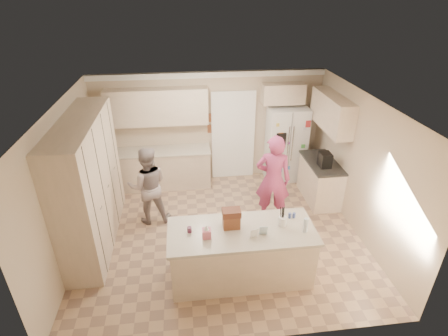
{
  "coord_description": "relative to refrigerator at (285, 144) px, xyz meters",
  "views": [
    {
      "loc": [
        -0.59,
        -5.32,
        4.29
      ],
      "look_at": [
        0.1,
        0.35,
        1.25
      ],
      "focal_mm": 28.0,
      "sensor_mm": 36.0,
      "label": 1
    }
  ],
  "objects": [
    {
      "name": "crown_back",
      "position": [
        -1.78,
        0.2,
        1.63
      ],
      "size": [
        5.2,
        0.08,
        0.12
      ],
      "primitive_type": "cube",
      "color": "white",
      "rests_on": "wall_back"
    },
    {
      "name": "fridge_magnets",
      "position": [
        0.0,
        -0.36,
        0.0
      ],
      "size": [
        0.76,
        0.02,
        1.44
      ],
      "primitive_type": null,
      "color": "tan",
      "rests_on": "refrigerator"
    },
    {
      "name": "right_countertop",
      "position": [
        0.51,
        -1.06,
        0.0
      ],
      "size": [
        0.63,
        1.24,
        0.04
      ],
      "primitive_type": "cube",
      "color": "#2D2B28",
      "rests_on": "right_base_cab"
    },
    {
      "name": "wall_frame_lower",
      "position": [
        -1.76,
        0.21,
        0.38
      ],
      "size": [
        0.15,
        0.02,
        0.2
      ],
      "primitive_type": "cube",
      "color": "brown",
      "rests_on": "wall_back"
    },
    {
      "name": "teen_girl",
      "position": [
        -0.72,
        -1.7,
        0.02
      ],
      "size": [
        0.76,
        0.59,
        1.85
      ],
      "primitive_type": "imported",
      "rotation": [
        0.0,
        0.0,
        2.89
      ],
      "color": "#B43C8A",
      "rests_on": "floor"
    },
    {
      "name": "fridge_seam",
      "position": [
        0.0,
        -0.35,
        0.0
      ],
      "size": [
        0.02,
        0.02,
        1.78
      ],
      "primitive_type": "cube",
      "color": "gray",
      "rests_on": "refrigerator"
    },
    {
      "name": "dollhouse_roof",
      "position": [
        -1.73,
        -3.06,
        0.3
      ],
      "size": [
        0.28,
        0.2,
        0.1
      ],
      "primitive_type": "cube",
      "color": "#592D1E",
      "rests_on": "dollhouse_body"
    },
    {
      "name": "utensil_crock",
      "position": [
        -0.93,
        -3.11,
        0.1
      ],
      "size": [
        0.13,
        0.13,
        0.15
      ],
      "primitive_type": "cylinder",
      "color": "white",
      "rests_on": "island_top"
    },
    {
      "name": "over_fridge_cab",
      "position": [
        -0.13,
        0.06,
        1.2
      ],
      "size": [
        0.95,
        0.35,
        0.45
      ],
      "primitive_type": "cube",
      "color": "#C5B197",
      "rests_on": "wall_back"
    },
    {
      "name": "fridge_dispenser",
      "position": [
        -0.22,
        -0.37,
        0.25
      ],
      "size": [
        0.22,
        0.03,
        0.35
      ],
      "primitive_type": "cube",
      "color": "black",
      "rests_on": "refrigerator"
    },
    {
      "name": "coffee_maker",
      "position": [
        0.47,
        -1.26,
        0.17
      ],
      "size": [
        0.22,
        0.28,
        0.3
      ],
      "primitive_type": "cube",
      "color": "black",
      "rests_on": "right_countertop"
    },
    {
      "name": "fridge_handle_l",
      "position": [
        -0.05,
        -0.37,
        0.15
      ],
      "size": [
        0.02,
        0.02,
        0.85
      ],
      "primitive_type": "cylinder",
      "color": "silver",
      "rests_on": "refrigerator"
    },
    {
      "name": "wall_front",
      "position": [
        -1.78,
        -4.37,
        0.4
      ],
      "size": [
        5.2,
        0.02,
        2.6
      ],
      "primitive_type": "cube",
      "color": "#C8B396",
      "rests_on": "ground"
    },
    {
      "name": "greeting_card_a",
      "position": [
        -1.43,
        -3.36,
        0.11
      ],
      "size": [
        0.12,
        0.06,
        0.16
      ],
      "primitive_type": "cube",
      "rotation": [
        0.15,
        0.0,
        0.2
      ],
      "color": "white",
      "rests_on": "island_top"
    },
    {
      "name": "doorway_opening",
      "position": [
        -1.23,
        0.22,
        0.15
      ],
      "size": [
        0.9,
        0.06,
        2.1
      ],
      "primitive_type": "cube",
      "color": "black",
      "rests_on": "floor"
    },
    {
      "name": "floor",
      "position": [
        -1.78,
        -2.06,
        -0.91
      ],
      "size": [
        5.2,
        4.6,
        0.02
      ],
      "primitive_type": "cube",
      "color": "tan",
      "rests_on": "ground"
    },
    {
      "name": "doorway_casing",
      "position": [
        -1.23,
        0.18,
        0.15
      ],
      "size": [
        1.02,
        0.03,
        2.22
      ],
      "primitive_type": "cube",
      "color": "white",
      "rests_on": "floor"
    },
    {
      "name": "shaker_pepper",
      "position": [
        -0.69,
        -2.94,
        0.07
      ],
      "size": [
        0.05,
        0.05,
        0.09
      ],
      "primitive_type": "cylinder",
      "color": "#44569C",
      "rests_on": "island_top"
    },
    {
      "name": "pantry_bank",
      "position": [
        -4.08,
        -1.86,
        0.28
      ],
      "size": [
        0.6,
        2.6,
        2.35
      ],
      "primitive_type": "cube",
      "color": "#C5B197",
      "rests_on": "floor"
    },
    {
      "name": "greeting_card_b",
      "position": [
        -1.28,
        -3.31,
        0.11
      ],
      "size": [
        0.12,
        0.05,
        0.16
      ],
      "primitive_type": "cube",
      "rotation": [
        0.15,
        0.0,
        -0.1
      ],
      "color": "silver",
      "rests_on": "island_top"
    },
    {
      "name": "wall_back",
      "position": [
        -1.78,
        0.25,
        0.4
      ],
      "size": [
        5.2,
        0.02,
        2.6
      ],
      "primitive_type": "cube",
      "color": "#C8B396",
      "rests_on": "ground"
    },
    {
      "name": "island_top",
      "position": [
        -1.58,
        -3.16,
        0.0
      ],
      "size": [
        2.28,
        0.96,
        0.05
      ],
      "primitive_type": "cube",
      "color": "#BFB2A0",
      "rests_on": "island_base"
    },
    {
      "name": "dollhouse_body",
      "position": [
        -1.73,
        -3.06,
        0.14
      ],
      "size": [
        0.26,
        0.18,
        0.22
      ],
      "primitive_type": "cube",
      "color": "brown",
      "rests_on": "island_top"
    },
    {
      "name": "tissue_plume",
      "position": [
        -2.13,
        -3.26,
        0.2
      ],
      "size": [
        0.08,
        0.08,
        0.08
      ],
      "primitive_type": "cone",
      "color": "white",
      "rests_on": "tissue_box"
    },
    {
      "name": "fridge_handle_r",
      "position": [
        0.05,
        -0.37,
        0.15
      ],
      "size": [
        0.02,
        0.02,
        0.85
      ],
      "primitive_type": "cylinder",
      "color": "silver",
      "rests_on": "refrigerator"
    },
    {
      "name": "back_base_cab",
      "position": [
        -2.93,
        -0.06,
        -0.46
      ],
      "size": [
        2.2,
        0.6,
        0.88
      ],
      "primitive_type": "cube",
      "color": "#C5B197",
      "rests_on": "floor"
    },
    {
      "name": "right_upper_cab",
      "position": [
        0.64,
        -0.86,
        1.05
      ],
      "size": [
        0.35,
        1.5,
        0.7
      ],
      "primitive_type": "cube",
      "color": "#C5B197",
      "rests_on": "wall_right"
    },
    {
      "name": "refrigerator",
      "position": [
        0.0,
        0.0,
        0.0
      ],
      "size": [
        0.9,
        0.7,
        1.8
      ],
      "primitive_type": "cube",
      "rotation": [
        0.0,
        0.0,
        -0.0
      ],
      "color": "white",
      "rests_on": "floor"
    },
    {
      "name": "island_base",
      "position": [
        -1.58,
        -3.16,
        -0.46
      ],
      "size": [
        2.2,
        0.9,
        0.88
      ],
      "primitive_type": "cube",
      "color": "#C5B197",
      "rests_on": "floor"
    },
    {
      "name": "wall_left",
      "position": [
        -4.39,
        -2.06,
        0.4
      ],
      "size": [
        0.02,
        4.6,
        2.6
      ],
      "primitive_type": "cube",
      "color": "#C8B396",
      "rests_on": "ground"
    },
    {
      "name": "ceiling",
      "position": [
        -1.78,
        -2.06,
        1.71
      ],
      "size": [
        5.2,
        4.6,
        0.02
      ],
      "primitive_type": "cube",
      "color": "white",
      "rests_on": "wall_back"
    },
    {
      "name": "wall_frame_upper",
      "position": [
        -1.76,
        0.21,
        0.65
      ],
      "size": [
        0.15,
        0.02,
        0.2
      ],
      "primitive_type": "cube",
      "color": "brown",
      "rests_on": "wall_back"
    },
    {
      "name": "tissue_box",
      "position": [
        -2.13,
        -3.26,
        0.1
      ],
      "size": [
        0.13,
        0.13,
        0.14
      ],
      "primitive_type": "cube",
      "color": "#C86178",
      "rests_on": "island_top"
    },
    {
      "name": "wall_right",
      "position": [
        0.83,
        -2.06,
        0.4
      ],
      "size": [
        0.02,
        4.6,
        2.6
      ],
      "primitive_type": "cube",
      "color": "#C8B396",
      "rests_on": "ground"
    },
    {
      "name": "water_bottle",
      "position": [
        -0.63,
        -3.31,
        0.14
      ],
      "size": [
        0.07,
        0.07,
        0.24
      ],
      "primitive_type": "cylinder",
      "color": "silver",
      "rests_on": "island_top"
    },
    {
      "name": "teen_boy",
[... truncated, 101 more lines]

